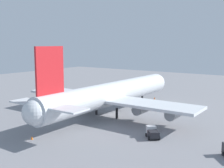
{
  "coord_description": "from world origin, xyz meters",
  "views": [
    {
      "loc": [
        -65.65,
        -46.53,
        20.5
      ],
      "look_at": [
        0.0,
        0.0,
        8.94
      ],
      "focal_mm": 45.62,
      "sensor_mm": 36.0,
      "label": 1
    }
  ],
  "objects_px": {
    "cargo_airplane": "(112,94)",
    "safety_cone_nose": "(155,98)",
    "maintenance_van": "(152,133)",
    "safety_cone_tail": "(32,138)"
  },
  "relations": [
    {
      "from": "maintenance_van",
      "to": "safety_cone_nose",
      "type": "distance_m",
      "value": 44.02
    },
    {
      "from": "cargo_airplane",
      "to": "safety_cone_nose",
      "type": "bearing_deg",
      "value": 0.66
    },
    {
      "from": "cargo_airplane",
      "to": "safety_cone_tail",
      "type": "relative_size",
      "value": 85.9
    },
    {
      "from": "maintenance_van",
      "to": "safety_cone_tail",
      "type": "bearing_deg",
      "value": 127.56
    },
    {
      "from": "maintenance_van",
      "to": "safety_cone_tail",
      "type": "distance_m",
      "value": 26.06
    },
    {
      "from": "safety_cone_tail",
      "to": "cargo_airplane",
      "type": "bearing_deg",
      "value": -3.08
    },
    {
      "from": "maintenance_van",
      "to": "safety_cone_nose",
      "type": "height_order",
      "value": "maintenance_van"
    },
    {
      "from": "cargo_airplane",
      "to": "safety_cone_nose",
      "type": "height_order",
      "value": "cargo_airplane"
    },
    {
      "from": "cargo_airplane",
      "to": "safety_cone_nose",
      "type": "distance_m",
      "value": 28.38
    },
    {
      "from": "safety_cone_nose",
      "to": "cargo_airplane",
      "type": "bearing_deg",
      "value": -179.34
    }
  ]
}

